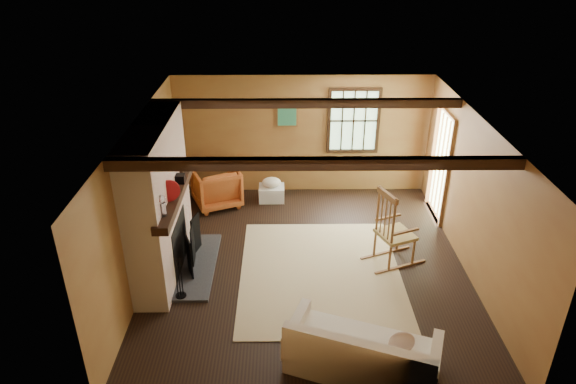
{
  "coord_description": "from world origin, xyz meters",
  "views": [
    {
      "loc": [
        -0.38,
        -6.79,
        4.8
      ],
      "look_at": [
        -0.3,
        0.4,
        1.14
      ],
      "focal_mm": 32.0,
      "sensor_mm": 36.0,
      "label": 1
    }
  ],
  "objects_px": {
    "fireplace": "(161,207)",
    "laundry_basket": "(272,193)",
    "sofa": "(361,356)",
    "rocking_chair": "(393,232)",
    "armchair": "(216,187)"
  },
  "relations": [
    {
      "from": "sofa",
      "to": "fireplace",
      "type": "bearing_deg",
      "value": 161.98
    },
    {
      "from": "laundry_basket",
      "to": "armchair",
      "type": "xyz_separation_m",
      "value": [
        -1.07,
        -0.18,
        0.24
      ]
    },
    {
      "from": "fireplace",
      "to": "sofa",
      "type": "bearing_deg",
      "value": -38.57
    },
    {
      "from": "fireplace",
      "to": "rocking_chair",
      "type": "xyz_separation_m",
      "value": [
        3.59,
        0.13,
        -0.56
      ]
    },
    {
      "from": "fireplace",
      "to": "armchair",
      "type": "distance_m",
      "value": 2.29
    },
    {
      "from": "fireplace",
      "to": "laundry_basket",
      "type": "distance_m",
      "value": 2.96
    },
    {
      "from": "fireplace",
      "to": "armchair",
      "type": "bearing_deg",
      "value": 75.39
    },
    {
      "from": "fireplace",
      "to": "laundry_basket",
      "type": "bearing_deg",
      "value": 54.73
    },
    {
      "from": "fireplace",
      "to": "rocking_chair",
      "type": "height_order",
      "value": "fireplace"
    },
    {
      "from": "fireplace",
      "to": "armchair",
      "type": "relative_size",
      "value": 2.81
    },
    {
      "from": "laundry_basket",
      "to": "rocking_chair",
      "type": "bearing_deg",
      "value": -47.58
    },
    {
      "from": "fireplace",
      "to": "rocking_chair",
      "type": "relative_size",
      "value": 1.84
    },
    {
      "from": "laundry_basket",
      "to": "sofa",
      "type": "bearing_deg",
      "value": -75.51
    },
    {
      "from": "rocking_chair",
      "to": "laundry_basket",
      "type": "height_order",
      "value": "rocking_chair"
    },
    {
      "from": "rocking_chair",
      "to": "sofa",
      "type": "relative_size",
      "value": 0.66
    }
  ]
}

